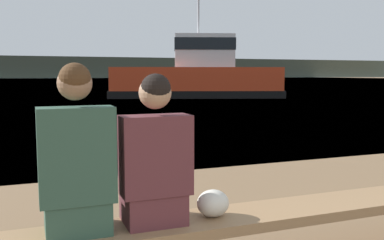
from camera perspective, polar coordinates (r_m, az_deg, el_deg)
water_surface at (r=126.15m, az=-20.29°, el=5.10°), size 240.00×240.00×0.00m
far_shoreline at (r=169.17m, az=-20.51°, el=6.60°), size 600.00×12.00×7.89m
person_left at (r=2.75m, az=-15.12°, el=-5.33°), size 0.46×0.36×1.08m
person_right at (r=2.85m, az=-4.98°, el=-5.33°), size 0.46×0.36×1.01m
shopping_bag at (r=3.08m, az=2.81°, el=-11.02°), size 0.23×0.21×0.19m
tugboat_red at (r=27.59m, az=0.74°, el=5.68°), size 11.42×6.80×6.47m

